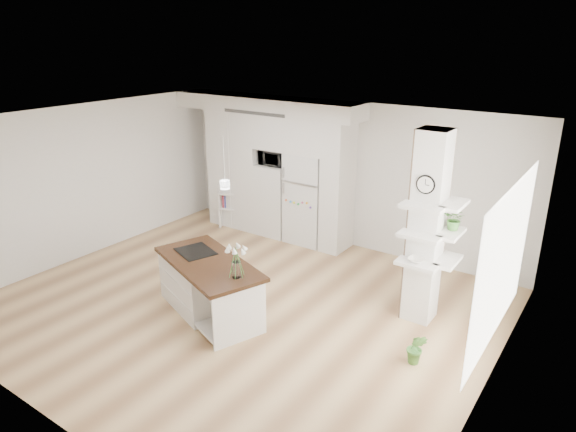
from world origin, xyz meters
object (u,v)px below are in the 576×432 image
object	(u,v)px
bookshelf	(237,211)
floor_plant_a	(416,348)
refrigerator	(309,198)
kitchen_island	(204,281)

from	to	relation	value
bookshelf	floor_plant_a	size ratio (longest dim) A/B	1.73
refrigerator	bookshelf	world-z (taller)	refrigerator
kitchen_island	floor_plant_a	xyz separation A→B (m)	(3.07, 0.48, -0.22)
refrigerator	kitchen_island	bearing A→B (deg)	-87.36
refrigerator	bookshelf	xyz separation A→B (m)	(-1.65, -0.17, -0.55)
refrigerator	floor_plant_a	xyz separation A→B (m)	(3.21, -2.57, -0.66)
kitchen_island	bookshelf	world-z (taller)	kitchen_island
refrigerator	bookshelf	distance (m)	1.75
kitchen_island	floor_plant_a	distance (m)	3.11
bookshelf	kitchen_island	bearing A→B (deg)	-82.12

